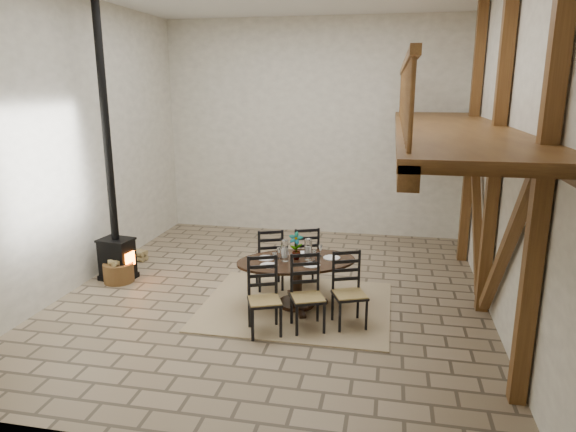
% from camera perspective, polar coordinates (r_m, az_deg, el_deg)
% --- Properties ---
extents(ground, '(8.00, 8.00, 0.00)m').
position_cam_1_polar(ground, '(8.96, -1.46, -8.56)').
color(ground, gray).
rests_on(ground, ground).
extents(room_shell, '(7.02, 8.02, 5.01)m').
position_cam_1_polar(room_shell, '(8.09, 6.81, 10.90)').
color(room_shell, white).
rests_on(room_shell, ground).
extents(rug, '(3.00, 2.50, 0.02)m').
position_cam_1_polar(rug, '(8.46, 0.92, -9.91)').
color(rug, tan).
rests_on(rug, ground).
extents(dining_table, '(2.29, 2.49, 1.23)m').
position_cam_1_polar(dining_table, '(8.20, 1.10, -7.57)').
color(dining_table, black).
rests_on(dining_table, ground).
extents(wood_stove, '(0.66, 0.54, 5.00)m').
position_cam_1_polar(wood_stove, '(9.76, -18.78, -0.32)').
color(wood_stove, black).
rests_on(wood_stove, ground).
extents(log_basket, '(0.54, 0.54, 0.45)m').
position_cam_1_polar(log_basket, '(9.89, -18.30, -5.88)').
color(log_basket, brown).
rests_on(log_basket, ground).
extents(log_stack, '(0.37, 0.29, 0.22)m').
position_cam_1_polar(log_stack, '(10.95, -16.26, -4.22)').
color(log_stack, tan).
rests_on(log_stack, ground).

